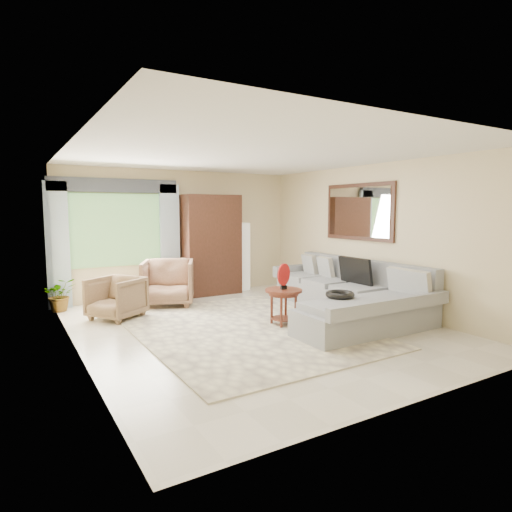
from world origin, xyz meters
TOP-DOWN VIEW (x-y plane):
  - ground at (0.00, 0.00)m, footprint 6.00×6.00m
  - area_rug at (-0.21, -0.05)m, footprint 3.03×4.02m
  - sectional_sofa at (1.78, -0.18)m, footprint 2.30×3.46m
  - tv_screen at (2.05, -0.03)m, footprint 0.14×0.74m
  - garden_hose at (1.00, -0.82)m, footprint 0.43×0.43m
  - coffee_table at (0.44, -0.16)m, footprint 0.57×0.57m
  - red_disc at (0.44, -0.16)m, footprint 0.32×0.17m
  - armchair_left at (-1.69, 1.60)m, footprint 1.05×1.04m
  - armchair_right at (-0.62, 2.13)m, footprint 1.23×1.24m
  - potted_plant at (-2.42, 2.65)m, footprint 0.56×0.49m
  - armoire at (0.55, 2.72)m, footprint 1.20×0.55m
  - floor_lamp at (1.35, 2.78)m, footprint 0.24×0.24m
  - window at (-1.35, 2.97)m, footprint 1.80×0.04m
  - curtain_left at (-2.40, 2.88)m, footprint 0.40×0.08m
  - curtain_right at (-0.30, 2.88)m, footprint 0.40×0.08m
  - valance at (-1.35, 2.90)m, footprint 2.40×0.12m
  - wall_mirror at (2.46, 0.35)m, footprint 0.05×1.70m

SIDE VIEW (x-z plane):
  - ground at x=0.00m, z-range 0.00..0.00m
  - area_rug at x=-0.21m, z-range 0.00..0.02m
  - sectional_sofa at x=1.78m, z-range -0.17..0.73m
  - potted_plant at x=-2.42m, z-range 0.00..0.59m
  - coffee_table at x=0.44m, z-range 0.01..0.59m
  - armchair_left at x=-1.69m, z-range 0.00..0.69m
  - armchair_right at x=-0.62m, z-range 0.00..0.86m
  - garden_hose at x=1.00m, z-range 0.50..0.59m
  - tv_screen at x=2.05m, z-range 0.48..0.96m
  - floor_lamp at x=1.35m, z-range 0.00..1.50m
  - red_disc at x=0.44m, z-range 0.63..0.97m
  - armoire at x=0.55m, z-range 0.00..2.10m
  - curtain_left at x=-2.40m, z-range 0.00..2.30m
  - curtain_right at x=-0.30m, z-range 0.00..2.30m
  - window at x=-1.35m, z-range 0.70..2.10m
  - wall_mirror at x=2.46m, z-range 1.22..2.27m
  - valance at x=-1.35m, z-range 2.12..2.38m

